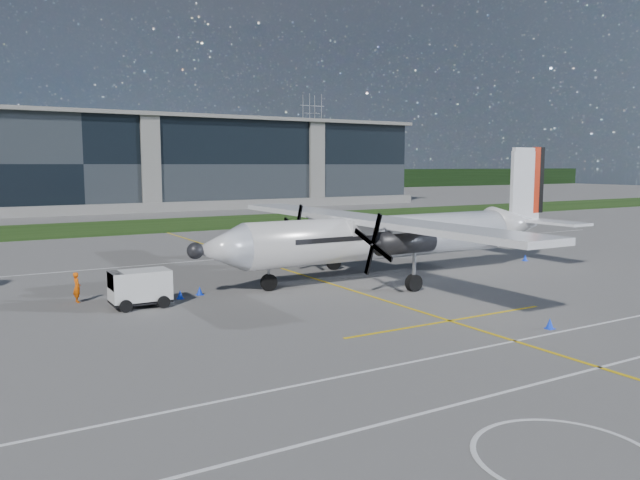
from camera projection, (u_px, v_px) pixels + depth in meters
name	position (u px, v px, depth m)	size (l,w,h in m)	color
ground	(137.00, 234.00, 67.46)	(400.00, 400.00, 0.00)	#63615E
grass_strip	(120.00, 227.00, 74.29)	(400.00, 18.00, 0.04)	#1B380F
terminal_building	(72.00, 164.00, 100.75)	(120.00, 20.00, 15.00)	black
tree_line	(32.00, 183.00, 152.58)	(400.00, 6.00, 6.00)	black
pylon_east	(312.00, 141.00, 202.61)	(9.00, 4.60, 30.00)	gray
yellow_taxiway_centerline	(292.00, 272.00, 43.32)	(0.20, 70.00, 0.01)	yellow
white_lane_line	(544.00, 382.00, 21.29)	(90.00, 0.15, 0.01)	white
turboprop_aircraft	(396.00, 211.00, 40.96)	(28.02, 29.06, 8.72)	white
baggage_tug	(140.00, 289.00, 32.49)	(3.20, 1.92, 1.92)	silver
ground_crew_person	(77.00, 285.00, 33.54)	(0.77, 0.55, 1.89)	#F25907
safety_cone_nose_stbd	(200.00, 291.00, 35.54)	(0.36, 0.36, 0.50)	#0E36F2
safety_cone_fwd	(180.00, 294.00, 34.50)	(0.36, 0.36, 0.50)	#0E36F2
safety_cone_tail	(525.00, 258.00, 48.18)	(0.36, 0.36, 0.50)	#0E36F2
safety_cone_portwing	(550.00, 323.00, 28.19)	(0.36, 0.36, 0.50)	#0E36F2
safety_cone_stbdwing	(274.00, 251.00, 52.18)	(0.36, 0.36, 0.50)	#0E36F2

